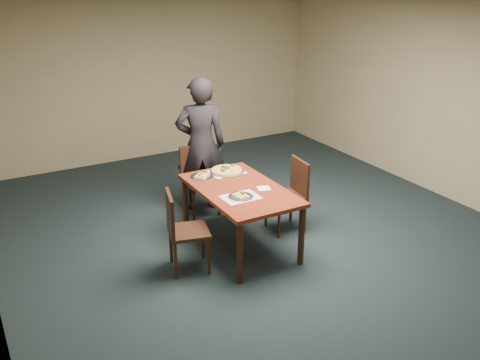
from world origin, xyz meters
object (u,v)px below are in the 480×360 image
dining_table (240,195)px  slice_plate_near (241,196)px  chair_far (198,175)px  pizza_pan (227,170)px  chair_left (181,227)px  chair_right (291,191)px  slice_plate_far (202,176)px  diner (201,145)px

dining_table → slice_plate_near: bearing=-117.4°
chair_far → pizza_pan: chair_far is taller
chair_far → chair_left: same height
chair_left → chair_right: (1.59, 0.25, 0.00)m
dining_table → slice_plate_far: 0.59m
chair_right → slice_plate_near: bearing=-64.2°
chair_right → slice_plate_far: 1.13m
chair_left → slice_plate_near: bearing=-82.3°
pizza_pan → chair_right: bearing=-32.6°
chair_far → pizza_pan: size_ratio=2.16×
chair_left → slice_plate_far: 0.92m
dining_table → chair_left: size_ratio=1.65×
chair_left → slice_plate_far: bearing=-25.6°
pizza_pan → chair_far: bearing=99.6°
dining_table → chair_left: 0.83m
chair_far → chair_left: size_ratio=1.00×
chair_left → chair_right: size_ratio=1.00×
chair_right → chair_left: bearing=-75.3°
chair_right → slice_plate_far: (-1.02, 0.43, 0.25)m
chair_far → slice_plate_near: bearing=-92.3°
slice_plate_far → diner: bearing=65.4°
pizza_pan → slice_plate_far: pizza_pan is taller
dining_table → diner: diner is taller
dining_table → chair_right: chair_right is taller
slice_plate_far → slice_plate_near: bearing=-81.7°
chair_far → chair_left: 1.53m
slice_plate_near → slice_plate_far: (-0.11, 0.76, -0.00)m
slice_plate_near → slice_plate_far: slice_plate_near is taller
chair_far → slice_plate_far: chair_far is taller
chair_left → diner: bearing=-18.4°
dining_table → chair_far: (0.01, 1.15, -0.14)m
slice_plate_near → diner: bearing=81.8°
chair_far → pizza_pan: 0.68m
chair_left → dining_table: bearing=-65.0°
chair_right → chair_far: bearing=-137.4°
chair_far → diner: diner is taller
pizza_pan → slice_plate_near: (-0.23, -0.76, -0.01)m
dining_table → chair_right: 0.81m
diner → slice_plate_near: size_ratio=6.50×
dining_table → chair_right: (0.79, 0.10, -0.14)m
chair_left → diner: diner is taller
slice_plate_near → chair_far: bearing=84.8°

